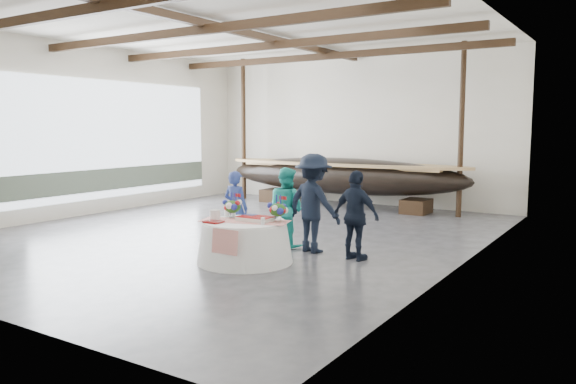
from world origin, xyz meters
The scene contains 14 objects.
floor centered at (0.00, 0.00, 0.00)m, with size 10.00×12.00×0.01m, color #3D3D42.
wall_back centered at (0.00, 6.00, 2.25)m, with size 10.00×0.02×4.50m, color silver.
wall_left centered at (-5.00, 0.00, 2.25)m, with size 0.02×12.00×4.50m, color silver.
wall_right centered at (5.00, 0.00, 2.25)m, with size 0.02×12.00×4.50m, color silver.
ceiling centered at (0.00, 0.00, 4.50)m, with size 10.00×12.00×0.01m, color white.
pavilion_structure centered at (0.00, 0.84, 4.00)m, with size 9.80×11.76×4.50m.
open_bay centered at (-4.95, 1.00, 1.83)m, with size 0.03×7.00×3.20m.
longboat_display centered at (0.04, 4.93, 0.92)m, with size 7.70×1.54×1.44m.
banquet_table centered at (1.75, -2.02, 0.36)m, with size 1.67×1.67×0.72m.
tabletop_items centered at (1.74, -1.84, 0.87)m, with size 1.64×1.02×0.40m.
guest_woman_blue centered at (0.74, -0.97, 0.74)m, with size 0.54×0.35×1.48m, color navy.
guest_woman_teal centered at (1.66, -0.54, 0.78)m, with size 0.76×0.59×1.56m, color #22B3A5.
guest_man_left centered at (2.35, -0.68, 0.93)m, with size 1.20×0.69×1.85m, color black.
guest_man_right centered at (3.31, -0.85, 0.79)m, with size 0.93×0.39×1.59m, color black.
Camera 1 is at (7.54, -9.70, 2.35)m, focal length 35.00 mm.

